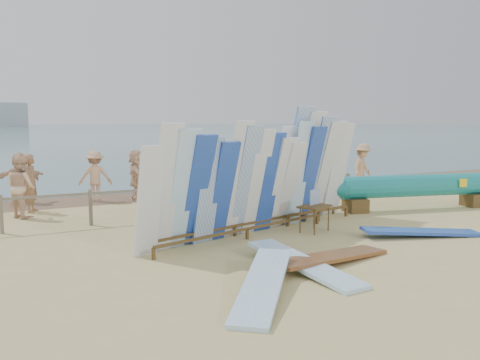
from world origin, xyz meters
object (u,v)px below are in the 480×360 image
vendor_table (314,218)px  flat_board_b (263,295)px  beach_chair_left (195,202)px  beachgoer_11 (20,178)px  side_surfboard_rack (312,170)px  outrigger_canoe (417,187)px  beachgoer_4 (173,173)px  beachgoer_10 (308,168)px  beachgoer_2 (21,187)px  stroller (256,190)px  flat_board_a (303,271)px  flat_board_d (421,236)px  beach_chair_right (194,201)px  beachgoer_3 (95,176)px  beachgoer_9 (312,167)px  beachgoer_6 (232,171)px  beachgoer_5 (136,175)px  flat_board_c (331,263)px  beachgoer_1 (31,183)px  main_surfboard_rack (241,186)px  beachgoer_7 (279,173)px  beachgoer_extra_0 (363,168)px

vendor_table → flat_board_b: (-3.20, -3.20, -0.33)m
beach_chair_left → beachgoer_11: size_ratio=0.60×
side_surfboard_rack → beach_chair_left: bearing=121.7°
outrigger_canoe → beachgoer_4: (-5.86, 4.61, 0.25)m
beachgoer_10 → beachgoer_2: (-9.58, -0.53, -0.02)m
stroller → beachgoer_4: beachgoer_4 is taller
flat_board_a → side_surfboard_rack: bearing=48.1°
flat_board_d → beachgoer_4: 7.98m
beachgoer_2 → flat_board_b: bearing=171.1°
beach_chair_right → beachgoer_3: 3.74m
stroller → beachgoer_9: size_ratio=0.63×
flat_board_a → flat_board_d: bearing=9.0°
vendor_table → beachgoer_9: size_ratio=0.60×
beachgoer_3 → beachgoer_6: bearing=175.4°
beachgoer_9 → beach_chair_right: bearing=109.1°
stroller → beachgoer_5: (-3.16, 2.22, 0.40)m
flat_board_a → stroller: bearing=62.8°
flat_board_c → beachgoer_1: bearing=16.1°
beachgoer_10 → beachgoer_11: bearing=119.6°
beachgoer_10 → beachgoer_6: (-3.05, 0.03, 0.06)m
beach_chair_right → beachgoer_10: size_ratio=0.56×
main_surfboard_rack → beachgoer_3: 6.89m
outrigger_canoe → beachgoer_3: beachgoer_3 is taller
beachgoer_10 → beachgoer_3: beachgoer_10 is taller
flat_board_c → beachgoer_7: 8.18m
flat_board_d → stroller: size_ratio=2.58×
flat_board_d → beachgoer_11: beachgoer_11 is taller
outrigger_canoe → flat_board_d: bearing=-121.6°
outrigger_canoe → beachgoer_6: 5.87m
beachgoer_9 → beachgoer_3: bearing=81.9°
vendor_table → beachgoer_11: 9.59m
flat_board_a → beachgoer_extra_0: size_ratio=1.54×
flat_board_c → stroller: 6.77m
beachgoer_2 → beachgoer_1: bearing=-50.7°
beach_chair_right → beachgoer_9: 5.85m
flat_board_d → beachgoer_3: beachgoer_3 is taller
side_surfboard_rack → beachgoer_6: (-0.19, 4.34, -0.40)m
side_surfboard_rack → beachgoer_3: (-4.40, 5.68, -0.50)m
beach_chair_right → beachgoer_10: bearing=2.3°
beachgoer_4 → beachgoer_3: (-2.20, 1.16, -0.09)m
side_surfboard_rack → beachgoer_6: size_ratio=1.61×
beach_chair_right → beachgoer_9: (5.48, 1.98, 0.56)m
beachgoer_7 → beachgoer_extra_0: bearing=107.1°
flat_board_a → beachgoer_5: size_ratio=1.64×
beachgoer_3 → beachgoer_extra_0: bearing=178.4°
beachgoer_3 → beachgoer_9: size_ratio=0.97×
beachgoer_10 → beachgoer_extra_0: beachgoer_extra_0 is taller
flat_board_c → beachgoer_5: size_ratio=1.64×
beachgoer_11 → beachgoer_6: bearing=156.2°
beachgoer_9 → beachgoer_5: (-6.46, 0.52, -0.01)m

